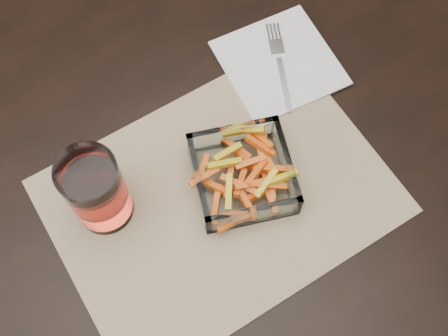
{
  "coord_description": "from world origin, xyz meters",
  "views": [
    {
      "loc": [
        -0.07,
        -0.31,
        1.48
      ],
      "look_at": [
        0.11,
        -0.07,
        0.78
      ],
      "focal_mm": 45.0,
      "sensor_mm": 36.0,
      "label": 1
    }
  ],
  "objects_px": {
    "glass_bowl": "(243,175)",
    "tumbler": "(97,192)",
    "fork": "(280,63)",
    "dining_table": "(142,204)"
  },
  "relations": [
    {
      "from": "glass_bowl",
      "to": "fork",
      "type": "height_order",
      "value": "glass_bowl"
    },
    {
      "from": "dining_table",
      "to": "tumbler",
      "type": "height_order",
      "value": "tumbler"
    },
    {
      "from": "glass_bowl",
      "to": "fork",
      "type": "relative_size",
      "value": 1.14
    },
    {
      "from": "glass_bowl",
      "to": "fork",
      "type": "xyz_separation_m",
      "value": [
        0.16,
        0.12,
        -0.02
      ]
    },
    {
      "from": "dining_table",
      "to": "glass_bowl",
      "type": "bearing_deg",
      "value": -35.24
    },
    {
      "from": "glass_bowl",
      "to": "fork",
      "type": "bearing_deg",
      "value": 37.36
    },
    {
      "from": "dining_table",
      "to": "fork",
      "type": "xyz_separation_m",
      "value": [
        0.29,
        0.03,
        0.1
      ]
    },
    {
      "from": "fork",
      "to": "glass_bowl",
      "type": "bearing_deg",
      "value": -114.5
    },
    {
      "from": "glass_bowl",
      "to": "tumbler",
      "type": "relative_size",
      "value": 1.27
    },
    {
      "from": "dining_table",
      "to": "glass_bowl",
      "type": "relative_size",
      "value": 9.45
    }
  ]
}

